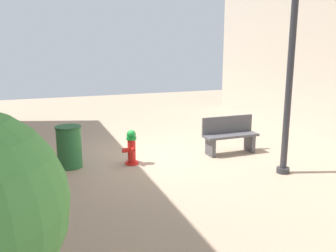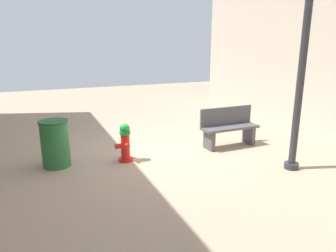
{
  "view_description": "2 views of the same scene",
  "coord_description": "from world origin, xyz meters",
  "px_view_note": "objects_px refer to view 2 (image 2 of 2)",
  "views": [
    {
      "loc": [
        3.07,
        8.27,
        2.74
      ],
      "look_at": [
        0.39,
        1.04,
        1.01
      ],
      "focal_mm": 38.75,
      "sensor_mm": 36.0,
      "label": 1
    },
    {
      "loc": [
        2.68,
        6.47,
        2.44
      ],
      "look_at": [
        0.66,
        1.76,
        1.08
      ],
      "focal_mm": 33.15,
      "sensor_mm": 36.0,
      "label": 2
    }
  ],
  "objects_px": {
    "fire_hydrant": "(125,143)",
    "bench_near": "(229,127)",
    "street_lamp": "(307,24)",
    "trash_bin": "(55,144)"
  },
  "relations": [
    {
      "from": "bench_near",
      "to": "street_lamp",
      "type": "height_order",
      "value": "street_lamp"
    },
    {
      "from": "bench_near",
      "to": "trash_bin",
      "type": "relative_size",
      "value": 1.51
    },
    {
      "from": "fire_hydrant",
      "to": "street_lamp",
      "type": "relative_size",
      "value": 0.18
    },
    {
      "from": "trash_bin",
      "to": "bench_near",
      "type": "bearing_deg",
      "value": 176.12
    },
    {
      "from": "bench_near",
      "to": "trash_bin",
      "type": "distance_m",
      "value": 3.99
    },
    {
      "from": "fire_hydrant",
      "to": "bench_near",
      "type": "xyz_separation_m",
      "value": [
        -2.61,
        -0.0,
        0.07
      ]
    },
    {
      "from": "fire_hydrant",
      "to": "trash_bin",
      "type": "distance_m",
      "value": 1.41
    },
    {
      "from": "bench_near",
      "to": "street_lamp",
      "type": "relative_size",
      "value": 0.32
    },
    {
      "from": "fire_hydrant",
      "to": "street_lamp",
      "type": "xyz_separation_m",
      "value": [
        -2.96,
        1.74,
        2.37
      ]
    },
    {
      "from": "street_lamp",
      "to": "fire_hydrant",
      "type": "bearing_deg",
      "value": -30.47
    }
  ]
}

